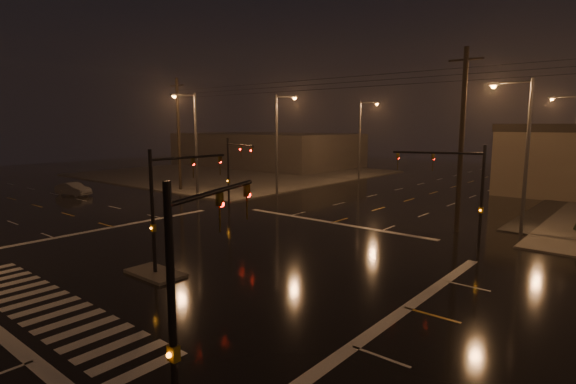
% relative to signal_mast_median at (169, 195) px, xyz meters
% --- Properties ---
extents(ground, '(140.00, 140.00, 0.00)m').
position_rel_signal_mast_median_xyz_m(ground, '(-0.00, 3.07, -3.75)').
color(ground, black).
rests_on(ground, ground).
extents(sidewalk_nw, '(36.00, 36.00, 0.12)m').
position_rel_signal_mast_median_xyz_m(sidewalk_nw, '(-30.00, 33.07, -3.69)').
color(sidewalk_nw, '#4D4A45').
rests_on(sidewalk_nw, ground).
extents(median_island, '(3.00, 1.60, 0.15)m').
position_rel_signal_mast_median_xyz_m(median_island, '(-0.00, -0.93, -3.68)').
color(median_island, '#4D4A45').
rests_on(median_island, ground).
extents(crosswalk, '(15.00, 2.60, 0.01)m').
position_rel_signal_mast_median_xyz_m(crosswalk, '(-0.00, -5.93, -3.75)').
color(crosswalk, beige).
rests_on(crosswalk, ground).
extents(stop_bar_far, '(16.00, 0.50, 0.01)m').
position_rel_signal_mast_median_xyz_m(stop_bar_far, '(-0.00, 14.07, -3.75)').
color(stop_bar_far, beige).
rests_on(stop_bar_far, ground).
extents(commercial_block, '(30.00, 18.00, 5.60)m').
position_rel_signal_mast_median_xyz_m(commercial_block, '(-35.00, 45.07, -0.95)').
color(commercial_block, '#403938').
rests_on(commercial_block, ground).
extents(signal_mast_median, '(0.25, 4.59, 6.00)m').
position_rel_signal_mast_median_xyz_m(signal_mast_median, '(0.00, 0.00, 0.00)').
color(signal_mast_median, black).
rests_on(signal_mast_median, ground).
extents(signal_mast_ne, '(4.84, 1.86, 6.00)m').
position_rel_signal_mast_median_xyz_m(signal_mast_ne, '(9.50, 13.21, 0.04)').
color(signal_mast_ne, black).
rests_on(signal_mast_ne, ground).
extents(signal_mast_nw, '(4.84, 1.86, 6.00)m').
position_rel_signal_mast_median_xyz_m(signal_mast_nw, '(-9.50, 13.21, 0.04)').
color(signal_mast_nw, black).
rests_on(signal_mast_nw, ground).
extents(signal_mast_se, '(1.55, 3.87, 6.00)m').
position_rel_signal_mast_median_xyz_m(signal_mast_se, '(10.23, -6.68, -0.04)').
color(signal_mast_se, black).
rests_on(signal_mast_se, ground).
extents(streetlight_1, '(2.77, 0.32, 10.00)m').
position_rel_signal_mast_median_xyz_m(streetlight_1, '(-11.18, 21.07, 2.05)').
color(streetlight_1, '#38383A').
rests_on(streetlight_1, ground).
extents(streetlight_2, '(2.77, 0.32, 10.00)m').
position_rel_signal_mast_median_xyz_m(streetlight_2, '(-11.18, 37.07, 2.05)').
color(streetlight_2, '#38383A').
rests_on(streetlight_2, ground).
extents(streetlight_3, '(2.77, 0.32, 10.00)m').
position_rel_signal_mast_median_xyz_m(streetlight_3, '(11.18, 19.07, 2.05)').
color(streetlight_3, '#38383A').
rests_on(streetlight_3, ground).
extents(streetlight_4, '(2.77, 0.32, 10.00)m').
position_rel_signal_mast_median_xyz_m(streetlight_4, '(11.18, 39.07, 2.05)').
color(streetlight_4, '#38383A').
rests_on(streetlight_4, ground).
extents(streetlight_5, '(0.32, 2.77, 10.00)m').
position_rel_signal_mast_median_xyz_m(streetlight_5, '(-16.00, 14.26, 2.05)').
color(streetlight_5, '#38383A').
rests_on(streetlight_5, ground).
extents(utility_pole_0, '(2.20, 0.32, 12.00)m').
position_rel_signal_mast_median_xyz_m(utility_pole_0, '(-22.00, 17.07, 2.38)').
color(utility_pole_0, black).
rests_on(utility_pole_0, ground).
extents(utility_pole_1, '(2.20, 0.32, 12.00)m').
position_rel_signal_mast_median_xyz_m(utility_pole_1, '(8.00, 17.07, 2.38)').
color(utility_pole_1, black).
rests_on(utility_pole_1, ground).
extents(car_crossing, '(4.18, 2.24, 1.31)m').
position_rel_signal_mast_median_xyz_m(car_crossing, '(-27.43, 7.91, -3.10)').
color(car_crossing, slate).
rests_on(car_crossing, ground).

